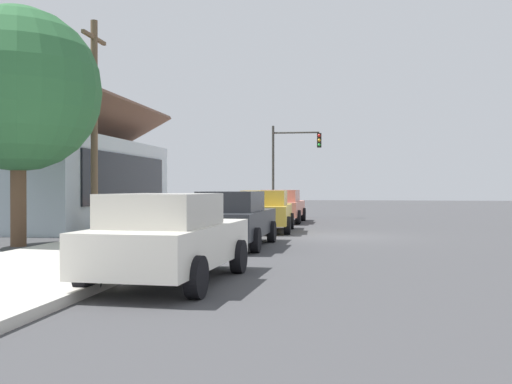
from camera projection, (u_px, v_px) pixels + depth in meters
ground_plane at (333, 236)px, 20.34m from camera, size 120.00×120.00×0.00m
sidewalk_curb at (177, 232)px, 21.18m from camera, size 60.00×4.20×0.16m
car_ivory at (169, 237)px, 10.33m from camera, size 4.51×2.20×1.59m
car_charcoal at (234, 218)px, 16.72m from camera, size 4.87×1.99×1.59m
car_mustard at (266, 211)px, 22.54m from camera, size 4.60×2.17×1.59m
car_coral at (282, 206)px, 28.59m from camera, size 4.83×2.11×1.59m
storefront_building at (61, 180)px, 25.88m from camera, size 12.08×6.47×5.53m
shade_tree at (18, 90)px, 16.87m from camera, size 4.74×4.74×6.90m
traffic_light_main at (292, 156)px, 32.99m from camera, size 0.37×2.79×5.20m
utility_pole_wooden at (94, 123)px, 20.33m from camera, size 1.80×0.24×7.50m
fire_hydrant_red at (235, 216)px, 24.78m from camera, size 0.22×0.22×0.71m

